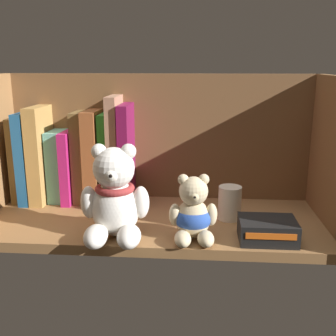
{
  "coord_description": "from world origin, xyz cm",
  "views": [
    {
      "loc": [
        9.69,
        -80.78,
        34.19
      ],
      "look_at": [
        3.21,
        0.0,
        13.13
      ],
      "focal_mm": 43.58,
      "sensor_mm": 36.0,
      "label": 1
    }
  ],
  "objects_px": {
    "book_3": "(59,165)",
    "book_9": "(128,153)",
    "book_2": "(44,153)",
    "teddy_bear_larger": "(115,199)",
    "book_8": "(117,149)",
    "book_6": "(95,156)",
    "book_1": "(32,156)",
    "book_7": "(107,158)",
    "book_0": "(22,158)",
    "teddy_bear_smaller": "(193,214)",
    "book_4": "(72,165)",
    "small_product_box": "(267,230)",
    "pillar_candle": "(230,203)",
    "book_5": "(82,156)"
  },
  "relations": [
    {
      "from": "book_7",
      "to": "small_product_box",
      "type": "relative_size",
      "value": 1.99
    },
    {
      "from": "book_1",
      "to": "teddy_bear_smaller",
      "type": "xyz_separation_m",
      "value": [
        0.39,
        -0.21,
        -0.06
      ]
    },
    {
      "from": "book_9",
      "to": "book_8",
      "type": "bearing_deg",
      "value": 180.0
    },
    {
      "from": "book_0",
      "to": "book_8",
      "type": "bearing_deg",
      "value": 0.0
    },
    {
      "from": "book_8",
      "to": "book_2",
      "type": "bearing_deg",
      "value": 180.0
    },
    {
      "from": "book_4",
      "to": "small_product_box",
      "type": "relative_size",
      "value": 1.61
    },
    {
      "from": "pillar_candle",
      "to": "teddy_bear_larger",
      "type": "bearing_deg",
      "value": -153.63
    },
    {
      "from": "book_1",
      "to": "book_5",
      "type": "relative_size",
      "value": 1.0
    },
    {
      "from": "book_1",
      "to": "book_4",
      "type": "xyz_separation_m",
      "value": [
        0.1,
        0.0,
        -0.02
      ]
    },
    {
      "from": "book_3",
      "to": "book_9",
      "type": "height_order",
      "value": "book_9"
    },
    {
      "from": "book_5",
      "to": "book_8",
      "type": "xyz_separation_m",
      "value": [
        0.08,
        0.0,
        0.02
      ]
    },
    {
      "from": "book_0",
      "to": "book_1",
      "type": "bearing_deg",
      "value": 0.0
    },
    {
      "from": "book_2",
      "to": "book_3",
      "type": "bearing_deg",
      "value": 0.0
    },
    {
      "from": "book_0",
      "to": "book_1",
      "type": "height_order",
      "value": "book_1"
    },
    {
      "from": "teddy_bear_smaller",
      "to": "book_6",
      "type": "bearing_deg",
      "value": 138.58
    },
    {
      "from": "teddy_bear_larger",
      "to": "pillar_candle",
      "type": "distance_m",
      "value": 0.25
    },
    {
      "from": "book_8",
      "to": "book_9",
      "type": "relative_size",
      "value": 1.08
    },
    {
      "from": "book_2",
      "to": "teddy_bear_larger",
      "type": "xyz_separation_m",
      "value": [
        0.21,
        -0.21,
        -0.04
      ]
    },
    {
      "from": "teddy_bear_larger",
      "to": "teddy_bear_smaller",
      "type": "relative_size",
      "value": 1.43
    },
    {
      "from": "book_7",
      "to": "book_4",
      "type": "bearing_deg",
      "value": 180.0
    },
    {
      "from": "book_8",
      "to": "teddy_bear_larger",
      "type": "xyz_separation_m",
      "value": [
        0.04,
        -0.21,
        -0.05
      ]
    },
    {
      "from": "book_9",
      "to": "book_7",
      "type": "bearing_deg",
      "value": 180.0
    },
    {
      "from": "book_1",
      "to": "book_5",
      "type": "xyz_separation_m",
      "value": [
        0.12,
        0.0,
        0.0
      ]
    },
    {
      "from": "book_0",
      "to": "book_9",
      "type": "xyz_separation_m",
      "value": [
        0.26,
        0.0,
        0.02
      ]
    },
    {
      "from": "pillar_candle",
      "to": "book_4",
      "type": "bearing_deg",
      "value": 164.57
    },
    {
      "from": "book_6",
      "to": "teddy_bear_larger",
      "type": "xyz_separation_m",
      "value": [
        0.09,
        -0.21,
        -0.03
      ]
    },
    {
      "from": "book_5",
      "to": "book_8",
      "type": "bearing_deg",
      "value": 0.0
    },
    {
      "from": "book_0",
      "to": "book_9",
      "type": "height_order",
      "value": "book_9"
    },
    {
      "from": "book_3",
      "to": "book_1",
      "type": "bearing_deg",
      "value": 180.0
    },
    {
      "from": "book_9",
      "to": "pillar_candle",
      "type": "bearing_deg",
      "value": -23.66
    },
    {
      "from": "book_6",
      "to": "book_9",
      "type": "xyz_separation_m",
      "value": [
        0.08,
        0.0,
        0.01
      ]
    },
    {
      "from": "book_2",
      "to": "book_9",
      "type": "distance_m",
      "value": 0.2
    },
    {
      "from": "book_6",
      "to": "book_0",
      "type": "bearing_deg",
      "value": 180.0
    },
    {
      "from": "book_4",
      "to": "book_8",
      "type": "relative_size",
      "value": 0.68
    },
    {
      "from": "book_8",
      "to": "teddy_bear_larger",
      "type": "height_order",
      "value": "book_8"
    },
    {
      "from": "teddy_bear_smaller",
      "to": "small_product_box",
      "type": "relative_size",
      "value": 1.19
    },
    {
      "from": "book_3",
      "to": "pillar_candle",
      "type": "relative_size",
      "value": 2.35
    },
    {
      "from": "book_2",
      "to": "book_0",
      "type": "bearing_deg",
      "value": 180.0
    },
    {
      "from": "book_3",
      "to": "book_9",
      "type": "xyz_separation_m",
      "value": [
        0.17,
        0.0,
        0.03
      ]
    },
    {
      "from": "book_6",
      "to": "teddy_bear_smaller",
      "type": "xyz_separation_m",
      "value": [
        0.24,
        -0.21,
        -0.06
      ]
    },
    {
      "from": "book_2",
      "to": "teddy_bear_smaller",
      "type": "xyz_separation_m",
      "value": [
        0.36,
        -0.21,
        -0.06
      ]
    },
    {
      "from": "book_4",
      "to": "book_6",
      "type": "bearing_deg",
      "value": 0.0
    },
    {
      "from": "book_0",
      "to": "teddy_bear_smaller",
      "type": "xyz_separation_m",
      "value": [
        0.41,
        -0.21,
        -0.05
      ]
    },
    {
      "from": "teddy_bear_smaller",
      "to": "pillar_candle",
      "type": "xyz_separation_m",
      "value": [
        0.07,
        0.11,
        -0.01
      ]
    },
    {
      "from": "book_4",
      "to": "book_3",
      "type": "bearing_deg",
      "value": 180.0
    },
    {
      "from": "book_6",
      "to": "book_7",
      "type": "relative_size",
      "value": 1.04
    },
    {
      "from": "book_9",
      "to": "teddy_bear_larger",
      "type": "relative_size",
      "value": 1.3
    },
    {
      "from": "book_5",
      "to": "teddy_bear_smaller",
      "type": "relative_size",
      "value": 1.71
    },
    {
      "from": "book_6",
      "to": "small_product_box",
      "type": "relative_size",
      "value": 2.06
    },
    {
      "from": "book_3",
      "to": "book_6",
      "type": "xyz_separation_m",
      "value": [
        0.09,
        0.0,
        0.02
      ]
    }
  ]
}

